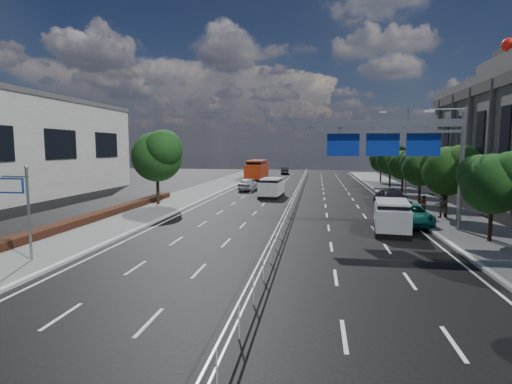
# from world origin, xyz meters

# --- Properties ---
(ground) EXTENTS (160.00, 160.00, 0.00)m
(ground) POSITION_xyz_m (0.00, 0.00, 0.00)
(ground) COLOR black
(ground) RESTS_ON ground
(sidewalk_near) EXTENTS (5.00, 140.00, 0.14)m
(sidewalk_near) POSITION_xyz_m (-11.50, 0.00, 0.07)
(sidewalk_near) COLOR slate
(sidewalk_near) RESTS_ON ground
(kerb_near) EXTENTS (0.25, 140.00, 0.15)m
(kerb_near) POSITION_xyz_m (-9.00, 0.00, 0.07)
(kerb_near) COLOR silver
(kerb_near) RESTS_ON ground
(kerb_far) EXTENTS (0.25, 140.00, 0.15)m
(kerb_far) POSITION_xyz_m (9.00, 0.00, 0.07)
(kerb_far) COLOR silver
(kerb_far) RESTS_ON ground
(median_fence) EXTENTS (0.05, 85.00, 1.02)m
(median_fence) POSITION_xyz_m (0.00, 22.50, 0.53)
(median_fence) COLOR silver
(median_fence) RESTS_ON ground
(hedge_near) EXTENTS (1.00, 36.00, 0.44)m
(hedge_near) POSITION_xyz_m (-13.30, 5.00, 0.36)
(hedge_near) COLOR black
(hedge_near) RESTS_ON sidewalk_near
(toilet_sign) EXTENTS (1.62, 0.18, 4.34)m
(toilet_sign) POSITION_xyz_m (-10.95, 0.00, 2.94)
(toilet_sign) COLOR gray
(toilet_sign) RESTS_ON ground
(overhead_gantry) EXTENTS (10.24, 0.38, 7.45)m
(overhead_gantry) POSITION_xyz_m (6.74, 10.05, 5.61)
(overhead_gantry) COLOR gray
(overhead_gantry) RESTS_ON ground
(streetlight_far) EXTENTS (2.78, 2.40, 9.00)m
(streetlight_far) POSITION_xyz_m (10.50, 26.00, 5.21)
(streetlight_far) COLOR gray
(streetlight_far) RESTS_ON ground
(near_tree_back) EXTENTS (4.84, 4.51, 6.69)m
(near_tree_back) POSITION_xyz_m (-11.94, 17.97, 4.61)
(near_tree_back) COLOR black
(near_tree_back) RESTS_ON ground
(far_tree_c) EXTENTS (3.52, 3.28, 4.94)m
(far_tree_c) POSITION_xyz_m (11.24, 6.98, 3.43)
(far_tree_c) COLOR black
(far_tree_c) RESTS_ON ground
(far_tree_d) EXTENTS (3.85, 3.59, 5.34)m
(far_tree_d) POSITION_xyz_m (11.25, 14.48, 3.69)
(far_tree_d) COLOR black
(far_tree_d) RESTS_ON ground
(far_tree_e) EXTENTS (3.63, 3.38, 5.13)m
(far_tree_e) POSITION_xyz_m (11.25, 21.98, 3.56)
(far_tree_e) COLOR black
(far_tree_e) RESTS_ON ground
(far_tree_f) EXTENTS (3.52, 3.28, 5.02)m
(far_tree_f) POSITION_xyz_m (11.24, 29.48, 3.49)
(far_tree_f) COLOR black
(far_tree_f) RESTS_ON ground
(far_tree_g) EXTENTS (3.96, 3.69, 5.45)m
(far_tree_g) POSITION_xyz_m (11.25, 36.98, 3.75)
(far_tree_g) COLOR black
(far_tree_g) RESTS_ON ground
(far_tree_h) EXTENTS (3.41, 3.18, 4.91)m
(far_tree_h) POSITION_xyz_m (11.24, 44.48, 3.42)
(far_tree_h) COLOR black
(far_tree_h) RESTS_ON ground
(white_minivan) EXTENTS (2.36, 4.78, 2.02)m
(white_minivan) POSITION_xyz_m (-2.62, 25.37, 0.99)
(white_minivan) COLOR black
(white_minivan) RESTS_ON ground
(red_bus) EXTENTS (2.62, 10.72, 3.20)m
(red_bus) POSITION_xyz_m (-7.50, 47.65, 1.67)
(red_bus) COLOR black
(red_bus) RESTS_ON ground
(near_car_silver) EXTENTS (2.27, 4.74, 1.56)m
(near_car_silver) POSITION_xyz_m (-6.10, 31.75, 0.78)
(near_car_silver) COLOR #9FA1A6
(near_car_silver) RESTS_ON ground
(near_car_dark) EXTENTS (1.85, 4.31, 1.38)m
(near_car_dark) POSITION_xyz_m (-4.27, 62.78, 0.69)
(near_car_dark) COLOR black
(near_car_dark) RESTS_ON ground
(silver_minivan) EXTENTS (2.47, 4.83, 1.93)m
(silver_minivan) POSITION_xyz_m (6.54, 9.31, 0.95)
(silver_minivan) COLOR black
(silver_minivan) RESTS_ON ground
(parked_car_teal) EXTENTS (2.25, 4.83, 1.34)m
(parked_car_teal) POSITION_xyz_m (8.30, 12.00, 0.67)
(parked_car_teal) COLOR #1B7C6D
(parked_car_teal) RESTS_ON ground
(parked_car_dark) EXTENTS (2.73, 5.55, 1.55)m
(parked_car_dark) POSITION_xyz_m (8.30, 19.00, 0.78)
(parked_car_dark) COLOR black
(parked_car_dark) RESTS_ON ground
(pedestrian_a) EXTENTS (0.68, 0.58, 1.57)m
(pedestrian_a) POSITION_xyz_m (9.60, 14.31, 0.93)
(pedestrian_a) COLOR gray
(pedestrian_a) RESTS_ON sidewalk_far
(pedestrian_b) EXTENTS (0.97, 0.81, 1.81)m
(pedestrian_b) POSITION_xyz_m (10.88, 14.36, 1.04)
(pedestrian_b) COLOR gray
(pedestrian_b) RESTS_ON sidewalk_far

